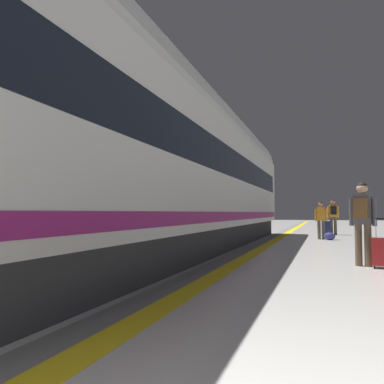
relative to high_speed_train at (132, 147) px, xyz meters
The scene contains 9 objects.
safety_line_strip 3.94m from the high_speed_train, 47.38° to the left, with size 0.36×80.00×0.01m, color yellow.
tactile_edge_band 3.79m from the high_speed_train, 51.91° to the left, with size 0.57×80.00×0.01m, color slate.
high_speed_train is the anchor object (origin of this frame).
passenger_near 5.03m from the high_speed_train, 15.29° to the left, with size 0.52×0.40×1.73m.
suitcase_near 5.51m from the high_speed_train, 11.34° to the left, with size 0.41×0.29×1.00m.
passenger_mid 10.53m from the high_speed_train, 68.66° to the left, with size 0.49×0.20×1.56m.
duffel_bag_mid 10.50m from the high_speed_train, 66.34° to the left, with size 0.44×0.26×0.36m.
passenger_far 14.22m from the high_speed_train, 72.07° to the left, with size 0.55×0.36×1.75m.
suitcase_far 13.99m from the high_speed_train, 73.06° to the left, with size 0.38×0.24×1.07m.
Camera 1 is at (1.03, -0.01, 1.11)m, focal length 37.82 mm.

